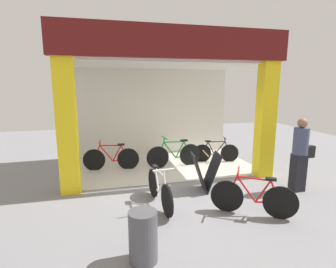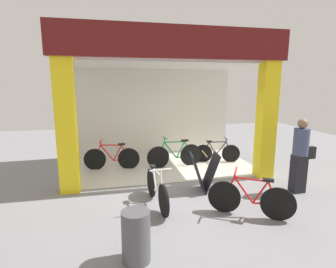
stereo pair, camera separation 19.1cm
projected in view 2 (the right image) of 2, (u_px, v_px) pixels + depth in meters
The scene contains 10 objects.
ground_plane at pixel (174, 183), 6.79m from camera, with size 18.97×18.97×0.00m, color gray.
shop_facade at pixel (162, 100), 7.92m from camera, with size 5.69×3.38×3.83m.
bicycle_inside_0 at pixel (175, 155), 8.06m from camera, with size 1.74×0.48×0.96m.
bicycle_inside_1 at pixel (112, 158), 7.82m from camera, with size 1.63×0.45×0.90m.
bicycle_inside_2 at pixel (217, 152), 8.57m from camera, with size 1.45×0.45×0.82m.
bicycle_parked_0 at pixel (251, 198), 5.02m from camera, with size 1.41×0.88×0.89m.
bicycle_parked_1 at pixel (157, 189), 5.47m from camera, with size 0.44×1.61×0.89m.
sandwich_board_sign at pixel (204, 172), 6.24m from camera, with size 0.72×0.66×0.93m.
pedestrian_0 at pixel (300, 155), 6.07m from camera, with size 0.58×0.36×1.75m.
trash_bin at pixel (136, 236), 3.73m from camera, with size 0.41×0.41×0.76m, color #4C4C51.
Camera 2 is at (-1.51, -6.26, 2.49)m, focal length 28.12 mm.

